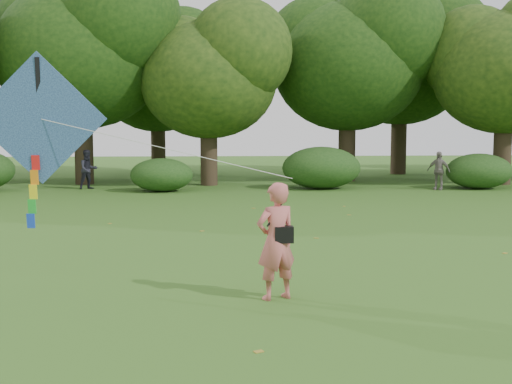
{
  "coord_description": "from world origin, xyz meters",
  "views": [
    {
      "loc": [
        -1.81,
        -10.3,
        2.76
      ],
      "look_at": [
        -0.98,
        2.0,
        1.5
      ],
      "focal_mm": 45.0,
      "sensor_mm": 36.0,
      "label": 1
    }
  ],
  "objects": [
    {
      "name": "fallen_leaves",
      "position": [
        -0.98,
        4.85,
        0.01
      ],
      "size": [
        10.53,
        14.76,
        0.01
      ],
      "color": "olive",
      "rests_on": "ground"
    },
    {
      "name": "shrub_band",
      "position": [
        -0.72,
        17.6,
        0.86
      ],
      "size": [
        39.15,
        3.22,
        1.88
      ],
      "color": "#264919",
      "rests_on": "ground"
    },
    {
      "name": "man_kite_flyer",
      "position": [
        -0.81,
        -0.26,
        0.94
      ],
      "size": [
        0.81,
        0.69,
        1.88
      ],
      "primitive_type": "imported",
      "rotation": [
        0.0,
        0.0,
        3.57
      ],
      "color": "#C6605D",
      "rests_on": "ground"
    },
    {
      "name": "crossbody_bag",
      "position": [
        -0.7,
        -0.3,
        1.07
      ],
      "size": [
        0.43,
        0.2,
        0.73
      ],
      "color": "black",
      "rests_on": "ground"
    },
    {
      "name": "flying_kite",
      "position": [
        -4.83,
        1.22,
        2.85
      ],
      "size": [
        5.44,
        1.74,
        3.1
      ],
      "color": "#245A9D",
      "rests_on": "ground"
    },
    {
      "name": "bystander_right",
      "position": [
        8.02,
        17.03,
        0.84
      ],
      "size": [
        1.04,
        0.91,
        1.68
      ],
      "primitive_type": "imported",
      "rotation": [
        0.0,
        0.0,
        -0.63
      ],
      "color": "gray",
      "rests_on": "ground"
    },
    {
      "name": "tree_line",
      "position": [
        1.67,
        22.88,
        5.6
      ],
      "size": [
        54.7,
        15.3,
        9.48
      ],
      "color": "#3A2D1E",
      "rests_on": "ground"
    },
    {
      "name": "bystander_left",
      "position": [
        -7.33,
        18.41,
        0.87
      ],
      "size": [
        1.07,
        1.01,
        1.74
      ],
      "primitive_type": "imported",
      "rotation": [
        0.0,
        0.0,
        0.57
      ],
      "color": "#20202B",
      "rests_on": "ground"
    },
    {
      "name": "ground",
      "position": [
        0.0,
        0.0,
        0.0
      ],
      "size": [
        100.0,
        100.0,
        0.0
      ],
      "primitive_type": "plane",
      "color": "#265114",
      "rests_on": "ground"
    }
  ]
}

